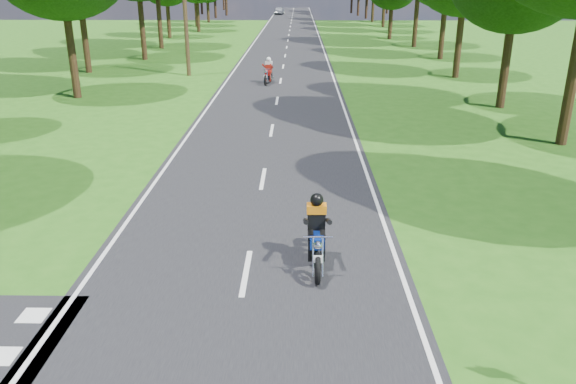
{
  "coord_description": "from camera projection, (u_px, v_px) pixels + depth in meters",
  "views": [
    {
      "loc": [
        1.09,
        -8.52,
        5.87
      ],
      "look_at": [
        0.86,
        4.0,
        1.1
      ],
      "focal_mm": 35.0,
      "sensor_mm": 36.0,
      "label": 1
    }
  ],
  "objects": [
    {
      "name": "distant_car",
      "position": [
        279.0,
        10.0,
        98.23
      ],
      "size": [
        1.93,
        4.01,
        1.32
      ],
      "primitive_type": "imported",
      "rotation": [
        0.0,
        0.0,
        -0.1
      ],
      "color": "#ADB0B5",
      "rests_on": "main_road"
    },
    {
      "name": "main_road",
      "position": [
        288.0,
        41.0,
        56.78
      ],
      "size": [
        7.0,
        140.0,
        0.02
      ],
      "primitive_type": "cube",
      "color": "black",
      "rests_on": "ground"
    },
    {
      "name": "rider_far_red",
      "position": [
        268.0,
        70.0,
        33.22
      ],
      "size": [
        0.86,
        1.9,
        1.53
      ],
      "primitive_type": null,
      "rotation": [
        0.0,
        0.0,
        -0.14
      ],
      "color": "#9D100C",
      "rests_on": "main_road"
    },
    {
      "name": "rider_near_blue",
      "position": [
        317.0,
        231.0,
        11.99
      ],
      "size": [
        0.65,
        1.91,
        1.59
      ],
      "primitive_type": null,
      "rotation": [
        0.0,
        0.0,
        0.01
      ],
      "color": "navy",
      "rests_on": "main_road"
    },
    {
      "name": "ground",
      "position": [
        236.0,
        328.0,
        10.06
      ],
      "size": [
        160.0,
        160.0,
        0.0
      ],
      "primitive_type": "plane",
      "color": "#245713",
      "rests_on": "ground"
    },
    {
      "name": "telegraph_pole",
      "position": [
        185.0,
        10.0,
        34.88
      ],
      "size": [
        1.2,
        0.26,
        8.0
      ],
      "color": "#382616",
      "rests_on": "ground"
    },
    {
      "name": "road_markings",
      "position": [
        286.0,
        42.0,
        55.03
      ],
      "size": [
        7.4,
        140.0,
        0.01
      ],
      "color": "silver",
      "rests_on": "main_road"
    }
  ]
}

